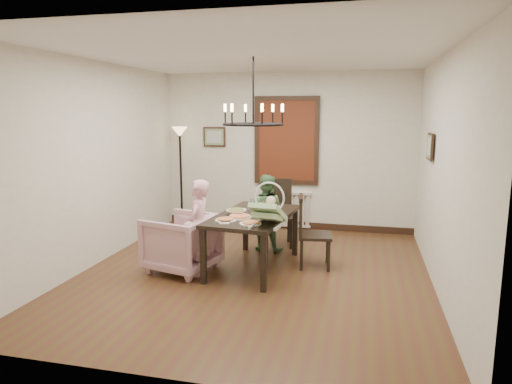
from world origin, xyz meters
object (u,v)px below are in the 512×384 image
at_px(chair_right, 315,231).
at_px(baby_bouncer, 268,211).
at_px(dining_table, 253,220).
at_px(armchair, 182,243).
at_px(drinking_glass, 251,209).
at_px(chair_far, 278,213).
at_px(floor_lamp, 181,178).
at_px(elderly_woman, 199,236).
at_px(seated_man, 265,219).

xyz_separation_m(chair_right, baby_bouncer, (-0.49, -0.80, 0.44)).
height_order(dining_table, chair_right, chair_right).
height_order(armchair, drinking_glass, drinking_glass).
bearing_deg(drinking_glass, chair_far, 81.68).
height_order(chair_far, floor_lamp, floor_lamp).
height_order(chair_far, baby_bouncer, baby_bouncer).
bearing_deg(floor_lamp, dining_table, -46.44).
bearing_deg(elderly_woman, floor_lamp, -154.21).
distance_m(dining_table, floor_lamp, 2.68).
xyz_separation_m(chair_far, elderly_woman, (-0.77, -1.52, -0.01)).
relative_size(armchair, drinking_glass, 5.70).
bearing_deg(floor_lamp, armchair, -67.52).
xyz_separation_m(armchair, baby_bouncer, (1.24, -0.25, 0.55)).
height_order(chair_far, drinking_glass, chair_far).
relative_size(chair_right, seated_man, 1.03).
height_order(chair_right, elderly_woman, elderly_woman).
bearing_deg(seated_man, dining_table, 97.34).
distance_m(elderly_woman, drinking_glass, 0.78).
bearing_deg(baby_bouncer, seated_man, 109.70).
bearing_deg(elderly_woman, chair_far, 151.73).
bearing_deg(chair_right, floor_lamp, 50.15).
xyz_separation_m(seated_man, baby_bouncer, (0.34, -1.41, 0.45)).
xyz_separation_m(armchair, seated_man, (0.90, 1.16, 0.10)).
relative_size(dining_table, elderly_woman, 1.63).
bearing_deg(drinking_glass, armchair, -160.90).
bearing_deg(chair_far, seated_man, -133.82).
bearing_deg(seated_man, armchair, 58.34).
distance_m(armchair, elderly_woman, 0.32).
bearing_deg(dining_table, chair_right, 23.05).
height_order(chair_right, seated_man, chair_right).
height_order(dining_table, drinking_glass, drinking_glass).
height_order(dining_table, floor_lamp, floor_lamp).
bearing_deg(seated_man, drinking_glass, 94.88).
bearing_deg(dining_table, chair_far, 89.39).
height_order(chair_right, drinking_glass, chair_right).
bearing_deg(elderly_woman, armchair, -109.93).
bearing_deg(chair_right, seated_man, 46.32).
bearing_deg(baby_bouncer, elderly_woman, 176.79).
distance_m(chair_right, armchair, 1.81).
relative_size(dining_table, drinking_glass, 11.42).
bearing_deg(baby_bouncer, drinking_glass, 128.99).
height_order(elderly_woman, seated_man, elderly_woman).
bearing_deg(chair_far, drinking_glass, -113.53).
relative_size(seated_man, drinking_glass, 6.57).
height_order(chair_right, armchair, chair_right).
relative_size(dining_table, floor_lamp, 0.94).
bearing_deg(drinking_glass, dining_table, -5.60).
relative_size(dining_table, baby_bouncer, 3.04).
bearing_deg(chair_right, chair_far, 30.42).
xyz_separation_m(armchair, floor_lamp, (-0.93, 2.24, 0.52)).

